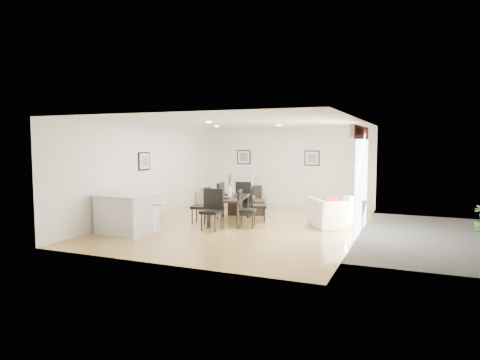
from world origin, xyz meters
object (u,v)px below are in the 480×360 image
at_px(dining_chair_enear, 244,207).
at_px(dining_chair_wfar, 217,198).
at_px(dining_chair_efar, 255,203).
at_px(dining_chair_foot, 244,197).
at_px(coffee_table, 247,207).
at_px(side_table, 252,195).
at_px(dining_chair_wnear, 203,203).
at_px(bar_stool, 159,207).
at_px(dining_chair_head, 213,207).
at_px(dining_table, 230,199).
at_px(armchair, 336,213).
at_px(kitchen_island, 126,213).
at_px(sofa, 224,197).

bearing_deg(dining_chair_enear, dining_chair_wfar, 41.70).
relative_size(dining_chair_wfar, dining_chair_efar, 1.09).
distance_m(dining_chair_foot, coffee_table, 0.55).
distance_m(dining_chair_enear, side_table, 4.14).
bearing_deg(dining_chair_efar, dining_chair_wnear, 101.79).
bearing_deg(bar_stool, dining_chair_enear, 50.42).
distance_m(dining_chair_enear, coffee_table, 2.03).
height_order(dining_chair_wnear, dining_chair_head, dining_chair_head).
bearing_deg(dining_chair_enear, bar_stool, 128.38).
bearing_deg(dining_table, armchair, -4.99).
bearing_deg(side_table, dining_table, -78.79).
bearing_deg(dining_table, dining_chair_efar, 21.10).
bearing_deg(dining_chair_wfar, dining_chair_head, 18.19).
distance_m(dining_table, kitchen_island, 2.80).
distance_m(sofa, armchair, 4.84).
bearing_deg(dining_chair_enear, sofa, 20.42).
relative_size(kitchen_island, bar_stool, 1.81).
bearing_deg(dining_chair_foot, dining_chair_wnear, 60.25).
distance_m(sofa, coffee_table, 1.84).
xyz_separation_m(side_table, bar_stool, (-0.14, -5.66, 0.34)).
relative_size(sofa, side_table, 3.09).
xyz_separation_m(dining_chair_enear, dining_chair_efar, (0.00, 0.83, -0.00)).
height_order(dining_chair_wfar, dining_chair_head, dining_chair_wfar).
bearing_deg(dining_chair_wnear, coffee_table, 155.74).
xyz_separation_m(dining_chair_wnear, dining_chair_enear, (1.19, -0.03, -0.02)).
relative_size(armchair, kitchen_island, 0.83).
distance_m(dining_chair_head, dining_chair_foot, 2.08).
distance_m(dining_chair_wnear, side_table, 3.91).
bearing_deg(dining_chair_wfar, coffee_table, 149.76).
height_order(armchair, dining_chair_head, dining_chair_head).
relative_size(sofa, bar_stool, 2.62).
bearing_deg(sofa, dining_chair_head, 128.87).
bearing_deg(dining_chair_enear, dining_chair_efar, -12.36).
xyz_separation_m(sofa, dining_table, (1.41, -2.71, 0.33)).
xyz_separation_m(dining_chair_foot, bar_stool, (-0.85, -3.21, 0.09)).
relative_size(dining_chair_efar, coffee_table, 0.86).
height_order(dining_chair_enear, bar_stool, dining_chair_enear).
xyz_separation_m(dining_table, dining_chair_foot, (0.01, 1.04, -0.05)).
distance_m(kitchen_island, bar_stool, 0.95).
bearing_deg(dining_chair_foot, dining_table, 82.26).
xyz_separation_m(coffee_table, kitchen_island, (-1.69, -3.62, 0.26)).
distance_m(armchair, side_table, 4.70).
height_order(armchair, dining_chair_wnear, dining_chair_wnear).
xyz_separation_m(sofa, dining_chair_wnear, (0.81, -3.12, 0.25)).
xyz_separation_m(dining_table, dining_chair_wfar, (-0.59, 0.43, -0.06)).
distance_m(sofa, dining_chair_efar, 3.08).
bearing_deg(side_table, bar_stool, -91.46).
bearing_deg(bar_stool, side_table, 88.54).
height_order(dining_table, dining_chair_wfar, dining_chair_wfar).
xyz_separation_m(sofa, dining_chair_wfar, (0.82, -2.28, 0.28)).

